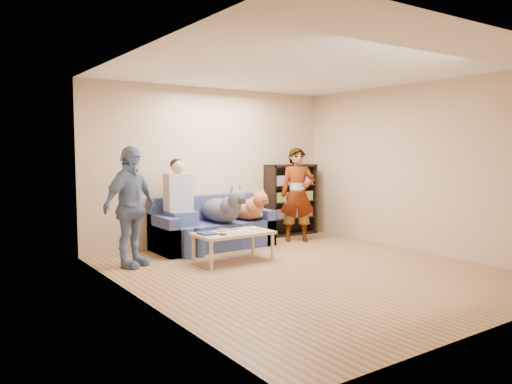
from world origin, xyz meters
TOP-DOWN VIEW (x-y plane):
  - ground at (0.00, 0.00)m, footprint 5.00×5.00m
  - ceiling at (0.00, 0.00)m, footprint 5.00×5.00m
  - wall_back at (0.00, 2.50)m, footprint 4.50×0.00m
  - wall_front at (0.00, -2.50)m, footprint 4.50×0.00m
  - wall_left at (-2.25, 0.00)m, footprint 0.00×5.00m
  - wall_right at (2.25, 0.00)m, footprint 0.00×5.00m
  - blanket at (0.52, 1.93)m, footprint 0.41×0.35m
  - person_standing_right at (1.23, 1.74)m, footprint 0.70×0.64m
  - person_standing_left at (-1.80, 1.56)m, footprint 1.03×0.82m
  - held_controller at (1.03, 1.54)m, footprint 0.06×0.11m
  - notebook_blue at (-0.89, 1.09)m, footprint 0.20×0.26m
  - papers at (-0.44, 0.94)m, footprint 0.26×0.20m
  - magazine at (-0.41, 0.96)m, footprint 0.22×0.17m
  - camera_silver at (-0.61, 1.16)m, footprint 0.11×0.06m
  - controller_a at (-0.21, 1.14)m, footprint 0.04×0.13m
  - controller_b at (-0.13, 1.06)m, footprint 0.09×0.06m
  - headphone_cup_a at (-0.29, 1.02)m, footprint 0.07×0.07m
  - headphone_cup_b at (-0.29, 1.10)m, footprint 0.07×0.07m
  - pen_orange at (-0.51, 0.88)m, footprint 0.13×0.06m
  - pen_black at (-0.37, 1.22)m, footprint 0.13×0.08m
  - wallet at (-0.74, 0.92)m, footprint 0.07×0.12m
  - sofa at (-0.25, 2.10)m, footprint 1.90×0.85m
  - person_seated at (-0.85, 1.97)m, footprint 0.40×0.73m
  - dog_gray at (-0.17, 1.85)m, footprint 0.44×1.26m
  - dog_tan at (0.32, 1.90)m, footprint 0.39×1.15m
  - coffee_table at (-0.49, 1.04)m, footprint 1.10×0.60m
  - bookshelf at (1.55, 2.33)m, footprint 1.00×0.34m

SIDE VIEW (x-z plane):
  - ground at x=0.00m, z-range 0.00..0.00m
  - sofa at x=-0.25m, z-range -0.13..0.69m
  - coffee_table at x=-0.49m, z-range 0.16..0.58m
  - pen_orange at x=-0.51m, z-range 0.42..0.43m
  - pen_black at x=-0.37m, z-range 0.42..0.43m
  - papers at x=-0.44m, z-range 0.42..0.43m
  - wallet at x=-0.74m, z-range 0.42..0.43m
  - headphone_cup_a at x=-0.29m, z-range 0.42..0.44m
  - headphone_cup_b at x=-0.29m, z-range 0.42..0.44m
  - notebook_blue at x=-0.89m, z-range 0.42..0.45m
  - controller_a at x=-0.21m, z-range 0.42..0.45m
  - controller_b at x=-0.13m, z-range 0.42..0.45m
  - magazine at x=-0.41m, z-range 0.43..0.45m
  - camera_silver at x=-0.61m, z-range 0.42..0.47m
  - blanket at x=0.52m, z-range 0.43..0.57m
  - dog_tan at x=0.32m, z-range 0.34..0.91m
  - dog_gray at x=-0.17m, z-range 0.33..0.97m
  - bookshelf at x=1.55m, z-range 0.03..1.33m
  - person_seated at x=-0.85m, z-range 0.04..1.51m
  - person_standing_right at x=1.23m, z-range 0.00..1.61m
  - person_standing_left at x=-1.80m, z-range 0.00..1.63m
  - held_controller at x=1.03m, z-range 0.94..0.97m
  - wall_back at x=0.00m, z-range -0.95..3.55m
  - wall_front at x=0.00m, z-range -0.95..3.55m
  - wall_left at x=-2.25m, z-range -1.20..3.80m
  - wall_right at x=2.25m, z-range -1.20..3.80m
  - ceiling at x=0.00m, z-range 2.60..2.60m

